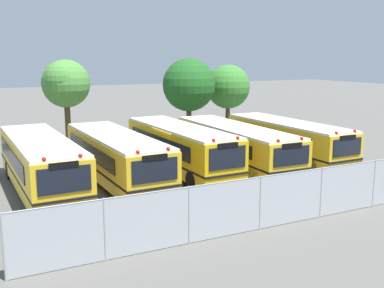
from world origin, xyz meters
name	(u,v)px	position (x,y,z in m)	size (l,w,h in m)	color
ground_plane	(181,174)	(0.00, 0.00, 0.00)	(160.00, 160.00, 0.00)	#595651
school_bus_0	(41,162)	(-7.36, -0.10, 1.43)	(2.72, 10.31, 2.71)	yellow
school_bus_1	(116,156)	(-3.71, -0.21, 1.39)	(2.76, 10.10, 2.64)	yellow
school_bus_2	(180,148)	(0.02, 0.10, 1.44)	(2.61, 9.88, 2.74)	yellow
school_bus_3	(235,144)	(3.54, 0.11, 1.33)	(2.80, 10.81, 2.52)	yellow
school_bus_4	(287,139)	(7.31, 0.04, 1.35)	(2.54, 9.99, 2.55)	yellow
tree_1	(65,83)	(-3.82, 10.98, 4.52)	(3.40, 3.40, 6.16)	#4C3823
tree_2	(189,86)	(5.49, 10.02, 4.12)	(4.13, 4.13, 6.25)	#4C3823
tree_3	(229,88)	(9.95, 11.32, 3.75)	(3.72, 3.72, 5.70)	#4C3823
chainlink_fence	(292,197)	(0.53, -8.79, 1.06)	(20.59, 0.07, 2.05)	#9EA0A3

